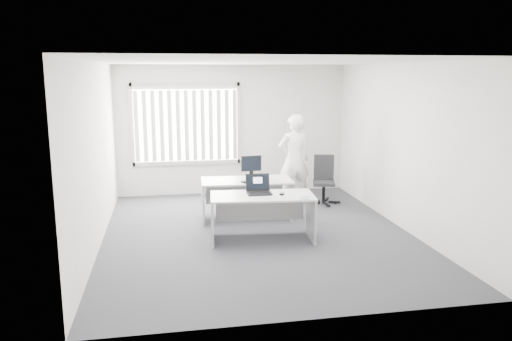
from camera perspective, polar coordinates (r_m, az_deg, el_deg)
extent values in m
plane|color=#45464C|center=(8.35, 0.17, -7.22)|extent=(6.00, 6.00, 0.00)
cube|color=silver|center=(10.96, -2.71, 4.66)|extent=(5.00, 0.02, 2.80)
cube|color=silver|center=(5.16, 6.30, -2.71)|extent=(5.00, 0.02, 2.80)
cube|color=silver|center=(7.96, -17.81, 1.70)|extent=(0.02, 6.00, 2.80)
cube|color=silver|center=(8.83, 16.36, 2.66)|extent=(0.02, 6.00, 2.80)
cube|color=silver|center=(7.93, 0.18, 12.35)|extent=(5.00, 6.00, 0.02)
cube|color=#B4B4B0|center=(10.82, -7.97, 5.28)|extent=(2.32, 0.06, 1.76)
cube|color=silver|center=(7.85, 0.72, -2.92)|extent=(1.68, 0.90, 0.03)
cube|color=#A6A6A9|center=(7.91, -5.01, -5.64)|extent=(0.10, 0.70, 0.71)
cube|color=#A6A6A9|center=(8.07, 6.32, -5.32)|extent=(0.10, 0.70, 0.71)
cube|color=silver|center=(8.97, -1.09, -1.15)|extent=(1.65, 0.84, 0.03)
cube|color=#A6A6A9|center=(9.01, -6.08, -3.58)|extent=(0.08, 0.70, 0.71)
cube|color=#A6A6A9|center=(9.18, 3.82, -3.26)|extent=(0.08, 0.70, 0.71)
cylinder|color=black|center=(10.30, 7.71, -3.57)|extent=(0.69, 0.69, 0.07)
cylinder|color=black|center=(10.25, 7.73, -2.61)|extent=(0.07, 0.07, 0.43)
cube|color=black|center=(10.20, 7.76, -1.44)|extent=(0.53, 0.53, 0.07)
cube|color=black|center=(10.34, 7.76, 0.40)|extent=(0.41, 0.16, 0.51)
imported|color=white|center=(10.04, 4.38, 1.25)|extent=(0.71, 0.51, 1.83)
cube|color=silver|center=(7.84, 2.81, -2.83)|extent=(0.37, 0.32, 0.00)
cube|color=white|center=(7.70, 5.64, -3.11)|extent=(0.20, 0.23, 0.01)
cube|color=black|center=(8.80, -0.27, -1.23)|extent=(0.47, 0.25, 0.02)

